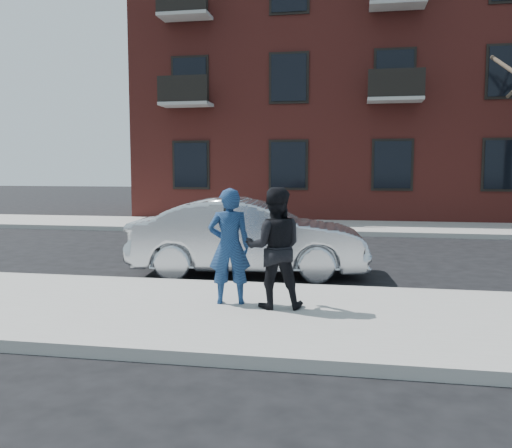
# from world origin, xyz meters

# --- Properties ---
(ground) EXTENTS (100.00, 100.00, 0.00)m
(ground) POSITION_xyz_m (0.00, 0.00, 0.00)
(ground) COLOR black
(ground) RESTS_ON ground
(near_sidewalk) EXTENTS (50.00, 3.50, 0.15)m
(near_sidewalk) POSITION_xyz_m (0.00, -0.25, 0.07)
(near_sidewalk) COLOR gray
(near_sidewalk) RESTS_ON ground
(near_curb) EXTENTS (50.00, 0.10, 0.15)m
(near_curb) POSITION_xyz_m (0.00, 1.55, 0.07)
(near_curb) COLOR #999691
(near_curb) RESTS_ON ground
(far_sidewalk) EXTENTS (50.00, 3.50, 0.15)m
(far_sidewalk) POSITION_xyz_m (0.00, 11.25, 0.07)
(far_sidewalk) COLOR gray
(far_sidewalk) RESTS_ON ground
(far_curb) EXTENTS (50.00, 0.10, 0.15)m
(far_curb) POSITION_xyz_m (0.00, 9.45, 0.07)
(far_curb) COLOR #999691
(far_curb) RESTS_ON ground
(apartment_building) EXTENTS (24.30, 10.30, 12.30)m
(apartment_building) POSITION_xyz_m (2.00, 18.00, 6.16)
(apartment_building) COLOR maroon
(apartment_building) RESTS_ON ground
(silver_sedan) EXTENTS (4.67, 2.06, 1.49)m
(silver_sedan) POSITION_xyz_m (-3.23, 2.92, 0.75)
(silver_sedan) COLOR #B7BABF
(silver_sedan) RESTS_ON ground
(man_hoodie) EXTENTS (0.67, 0.53, 1.66)m
(man_hoodie) POSITION_xyz_m (-2.97, 0.11, 0.98)
(man_hoodie) COLOR navy
(man_hoodie) RESTS_ON near_sidewalk
(man_peacoat) EXTENTS (0.91, 0.76, 1.68)m
(man_peacoat) POSITION_xyz_m (-2.30, 0.01, 0.99)
(man_peacoat) COLOR black
(man_peacoat) RESTS_ON near_sidewalk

